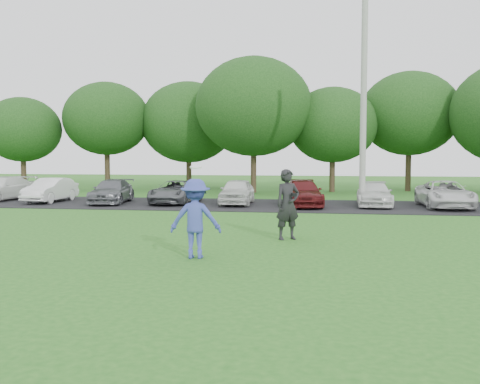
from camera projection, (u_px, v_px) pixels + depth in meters
name	position (u px, v px, depth m)	size (l,w,h in m)	color
ground	(217.00, 256.00, 12.79)	(100.00, 100.00, 0.00)	#23621C
parking_lot	(271.00, 205.00, 25.60)	(32.00, 6.50, 0.03)	black
utility_pole	(364.00, 99.00, 24.18)	(0.28, 0.28, 9.86)	#A1A19C
frisbee_player	(195.00, 219.00, 12.51)	(1.26, 0.82, 2.19)	#3B47A7
camera_bystander	(288.00, 204.00, 15.24)	(0.88, 0.80, 2.01)	black
parked_cars	(266.00, 192.00, 25.56)	(30.70, 5.03, 1.24)	white
tree_row	(310.00, 116.00, 34.64)	(42.39, 9.85, 8.64)	#38281C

